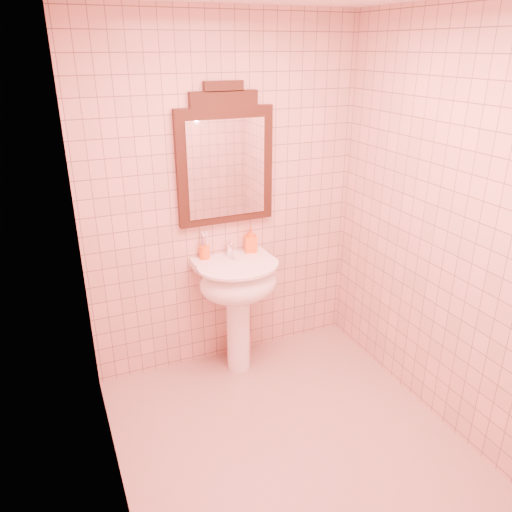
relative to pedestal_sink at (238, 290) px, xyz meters
name	(u,v)px	position (x,y,z in m)	size (l,w,h in m)	color
floor	(291,444)	(0.00, -0.87, -0.66)	(2.20, 2.20, 0.00)	tan
back_wall	(225,202)	(0.00, 0.23, 0.59)	(2.00, 0.02, 2.50)	tan
pedestal_sink	(238,290)	(0.00, 0.00, 0.00)	(0.58, 0.58, 0.86)	white
faucet	(231,249)	(0.00, 0.14, 0.26)	(0.04, 0.16, 0.11)	white
mirror	(225,160)	(0.00, 0.20, 0.88)	(0.68, 0.06, 0.95)	black
toothbrush_cup	(204,252)	(-0.18, 0.18, 0.25)	(0.08, 0.08, 0.18)	orange
soap_dispenser	(250,240)	(0.17, 0.17, 0.29)	(0.08, 0.09, 0.19)	orange
towel	(239,343)	(0.07, 0.17, -0.56)	(0.16, 0.11, 0.20)	pink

